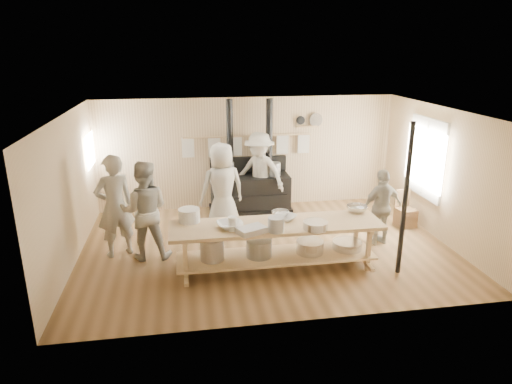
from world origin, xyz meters
TOP-DOWN VIEW (x-y plane):
  - ground at (0.00, 0.00)m, footprint 7.00×7.00m
  - room_shell at (0.00, 0.00)m, footprint 7.00×7.00m
  - window_right at (3.47, 0.60)m, footprint 0.09×1.50m
  - left_opening at (-3.45, 2.00)m, footprint 0.00×0.90m
  - stove at (-0.01, 2.12)m, footprint 1.90×0.75m
  - towel_rail at (0.00, 2.40)m, footprint 3.00×0.04m
  - back_wall_shelf at (1.46, 2.43)m, footprint 0.63×0.14m
  - prep_table at (-0.01, -0.90)m, footprint 3.60×0.90m
  - support_post at (2.05, -1.35)m, footprint 0.08×0.08m
  - cook_far_left at (-2.77, 0.14)m, footprint 0.82×0.71m
  - cook_left at (-2.23, -0.05)m, footprint 0.91×0.73m
  - cook_center at (-0.75, 0.94)m, footprint 1.03×0.79m
  - cook_right at (2.23, -0.15)m, footprint 0.94×0.55m
  - cook_by_window at (0.19, 1.95)m, footprint 1.40×1.26m
  - chair at (3.15, 0.61)m, footprint 0.43×0.43m
  - bowl_white_a at (-0.80, -0.96)m, footprint 0.49×0.49m
  - bowl_steel_a at (0.14, -0.57)m, footprint 0.42×0.42m
  - bowl_white_b at (0.18, -0.76)m, footprint 0.52×0.52m
  - bowl_steel_b at (1.55, -0.57)m, footprint 0.53×0.53m
  - roasting_pan at (-0.48, -1.23)m, footprint 0.53×0.45m
  - mixing_bowl_large at (0.58, -1.23)m, footprint 0.53×0.53m
  - bucket_galv at (-0.08, -1.23)m, footprint 0.27×0.27m
  - deep_bowl_enamel at (-1.45, -0.57)m, footprint 0.48×0.48m
  - pitcher at (-0.76, -1.07)m, footprint 0.20×0.20m

SIDE VIEW (x-z plane):
  - ground at x=0.00m, z-range 0.00..0.00m
  - chair at x=3.15m, z-range -0.16..0.62m
  - prep_table at x=-0.01m, z-range 0.10..0.95m
  - stove at x=-0.01m, z-range -0.78..1.82m
  - cook_right at x=2.23m, z-range 0.00..1.50m
  - bowl_white_b at x=0.18m, z-range 0.85..0.94m
  - bowl_steel_a at x=0.14m, z-range 0.85..0.95m
  - roasting_pan at x=-0.48m, z-range 0.85..0.95m
  - bowl_white_a at x=-0.80m, z-range 0.85..0.95m
  - bowl_steel_b at x=1.55m, z-range 0.85..0.97m
  - cook_left at x=-2.23m, z-range 0.00..1.82m
  - mixing_bowl_large at x=0.58m, z-range 0.85..0.98m
  - cook_by_window at x=0.19m, z-range 0.00..1.88m
  - cook_center at x=-0.75m, z-range 0.00..1.88m
  - cook_far_left at x=-2.77m, z-range 0.00..1.91m
  - deep_bowl_enamel at x=-1.45m, z-range 0.85..1.08m
  - pitcher at x=-0.76m, z-range 0.85..1.09m
  - bucket_galv at x=-0.08m, z-range 0.85..1.09m
  - support_post at x=2.05m, z-range 0.00..2.60m
  - window_right at x=3.47m, z-range 0.67..2.33m
  - towel_rail at x=0.00m, z-range 1.33..1.80m
  - left_opening at x=-3.45m, z-range 1.15..2.05m
  - room_shell at x=0.00m, z-range -1.88..5.12m
  - back_wall_shelf at x=1.46m, z-range 1.84..2.17m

